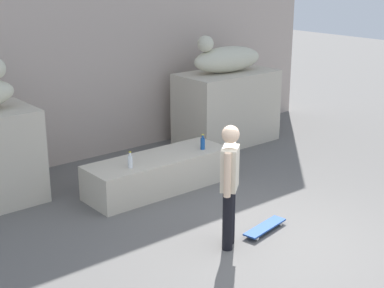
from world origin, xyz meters
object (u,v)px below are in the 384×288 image
at_px(skater, 230,181).
at_px(bottle_blue, 203,143).
at_px(bottle_clear, 130,161).
at_px(skateboard, 265,227).
at_px(statue_reclining_right, 226,58).

relative_size(skater, bottle_blue, 6.29).
height_order(bottle_clear, bottle_blue, bottle_blue).
xyz_separation_m(skateboard, bottle_blue, (0.60, 2.06, 0.62)).
bearing_deg(skateboard, skater, -11.74).
bearing_deg(skater, skateboard, 139.43).
distance_m(skater, skateboard, 1.10).
bearing_deg(bottle_clear, skater, -85.00).
distance_m(skateboard, bottle_blue, 2.23).
bearing_deg(skater, statue_reclining_right, -171.05).
bearing_deg(skateboard, statue_reclining_right, -135.08).
distance_m(statue_reclining_right, skater, 4.69).
xyz_separation_m(skateboard, bottle_clear, (-0.87, 2.07, 0.61)).
height_order(statue_reclining_right, bottle_blue, statue_reclining_right).
xyz_separation_m(statue_reclining_right, skater, (-3.08, -3.43, -0.85)).
xyz_separation_m(skater, bottle_clear, (-0.18, 2.05, -0.24)).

